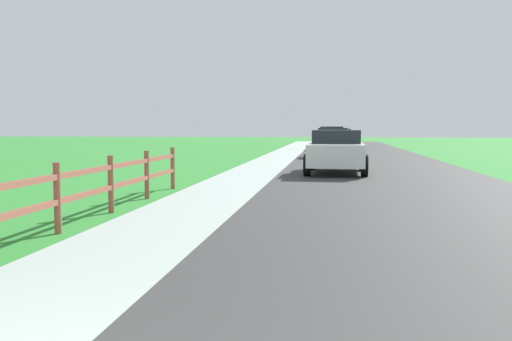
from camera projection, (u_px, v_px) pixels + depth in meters
ground_plane at (294, 160)px, 26.76m from camera, size 120.00×120.00×0.00m
road_asphalt at (364, 158)px, 28.27m from camera, size 7.00×66.00×0.01m
curb_concrete at (240, 157)px, 29.14m from camera, size 6.00×66.00×0.01m
grass_verge at (212, 157)px, 29.34m from camera, size 5.00×66.00×0.00m
rail_fence at (57, 193)px, 8.25m from camera, size 0.11×12.33×1.09m
parked_suv_white at (336, 151)px, 19.27m from camera, size 2.17×4.27×1.51m
parked_car_silver at (333, 142)px, 30.07m from camera, size 2.12×4.73×1.57m
parked_car_black at (332, 138)px, 39.51m from camera, size 2.12×4.88×1.65m
parked_car_blue at (341, 137)px, 48.00m from camera, size 2.18×4.55×1.46m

